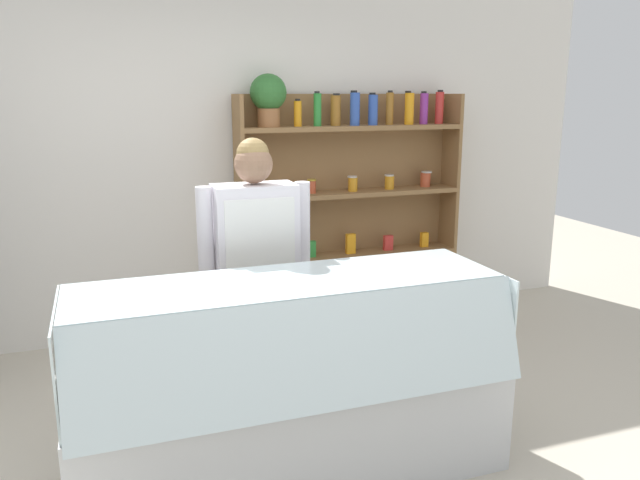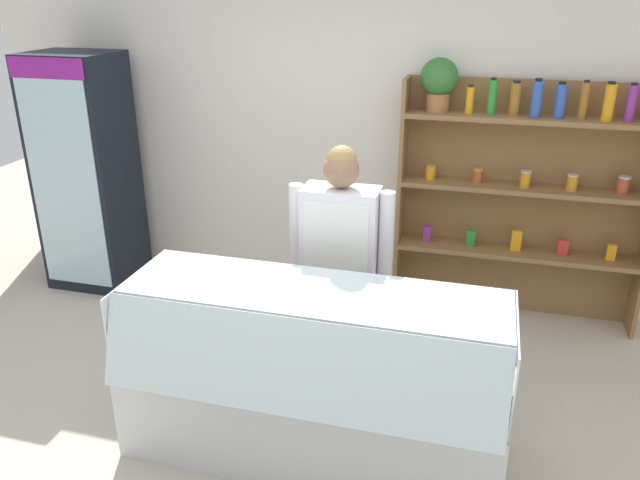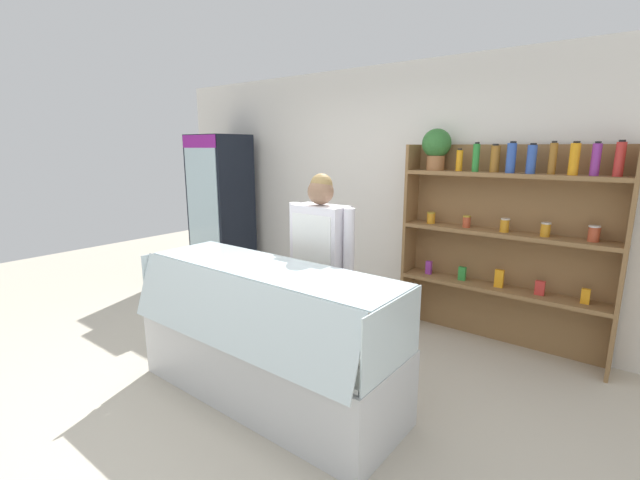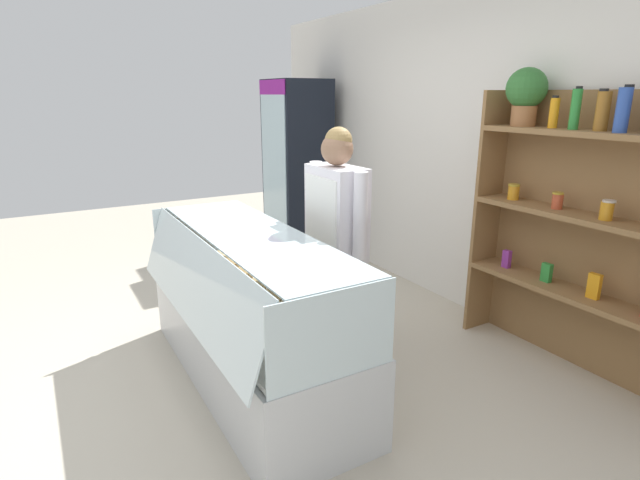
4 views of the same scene
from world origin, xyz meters
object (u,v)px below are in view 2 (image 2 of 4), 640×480
deli_display_case (312,404)px  shop_clerk (340,251)px  shelving_unit (514,179)px  drinks_fridge (86,173)px

deli_display_case → shop_clerk: size_ratio=1.28×
shelving_unit → shop_clerk: bearing=-128.2°
drinks_fridge → shelving_unit: bearing=5.1°
deli_display_case → shop_clerk: shop_clerk is taller
drinks_fridge → shelving_unit: shelving_unit is taller
shelving_unit → shop_clerk: shelving_unit is taller
shelving_unit → deli_display_case: 2.38m
deli_display_case → shelving_unit: bearing=62.4°
drinks_fridge → deli_display_case: bearing=-33.7°
shop_clerk → drinks_fridge: bearing=158.1°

